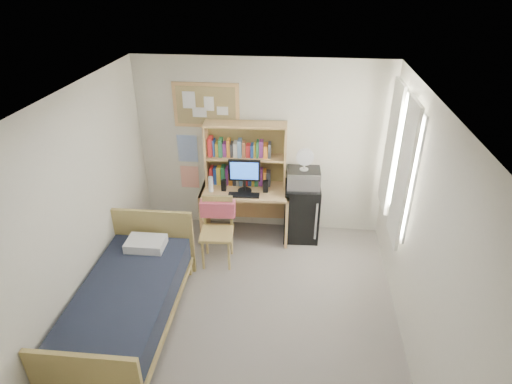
# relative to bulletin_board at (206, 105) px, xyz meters

# --- Properties ---
(floor) EXTENTS (3.60, 4.20, 0.02)m
(floor) POSITION_rel_bulletin_board_xyz_m (0.78, -2.08, -1.93)
(floor) COLOR gray
(floor) RESTS_ON ground
(ceiling) EXTENTS (3.60, 4.20, 0.02)m
(ceiling) POSITION_rel_bulletin_board_xyz_m (0.78, -2.08, 0.68)
(ceiling) COLOR white
(ceiling) RESTS_ON wall_back
(wall_back) EXTENTS (3.60, 0.04, 2.60)m
(wall_back) POSITION_rel_bulletin_board_xyz_m (0.78, 0.02, -0.62)
(wall_back) COLOR silver
(wall_back) RESTS_ON floor
(wall_left) EXTENTS (0.04, 4.20, 2.60)m
(wall_left) POSITION_rel_bulletin_board_xyz_m (-1.02, -2.08, -0.62)
(wall_left) COLOR silver
(wall_left) RESTS_ON floor
(wall_right) EXTENTS (0.04, 4.20, 2.60)m
(wall_right) POSITION_rel_bulletin_board_xyz_m (2.58, -2.08, -0.62)
(wall_right) COLOR silver
(wall_right) RESTS_ON floor
(window_unit) EXTENTS (0.10, 1.40, 1.70)m
(window_unit) POSITION_rel_bulletin_board_xyz_m (2.53, -0.88, -0.32)
(window_unit) COLOR white
(window_unit) RESTS_ON wall_right
(curtain_left) EXTENTS (0.04, 0.55, 1.70)m
(curtain_left) POSITION_rel_bulletin_board_xyz_m (2.50, -1.28, -0.32)
(curtain_left) COLOR white
(curtain_left) RESTS_ON wall_right
(curtain_right) EXTENTS (0.04, 0.55, 1.70)m
(curtain_right) POSITION_rel_bulletin_board_xyz_m (2.50, -0.48, -0.32)
(curtain_right) COLOR white
(curtain_right) RESTS_ON wall_right
(bulletin_board) EXTENTS (0.94, 0.03, 0.64)m
(bulletin_board) POSITION_rel_bulletin_board_xyz_m (0.00, 0.00, 0.00)
(bulletin_board) COLOR #A38D56
(bulletin_board) RESTS_ON wall_back
(poster_wave) EXTENTS (0.30, 0.01, 0.42)m
(poster_wave) POSITION_rel_bulletin_board_xyz_m (-0.32, 0.01, -0.67)
(poster_wave) COLOR #2A54AB
(poster_wave) RESTS_ON wall_back
(poster_japan) EXTENTS (0.28, 0.01, 0.36)m
(poster_japan) POSITION_rel_bulletin_board_xyz_m (-0.32, 0.01, -1.14)
(poster_japan) COLOR #EF4F2A
(poster_japan) RESTS_ON wall_back
(desk) EXTENTS (1.29, 0.68, 0.79)m
(desk) POSITION_rel_bulletin_board_xyz_m (0.58, -0.32, -1.52)
(desk) COLOR #DFAE6C
(desk) RESTS_ON floor
(desk_chair) EXTENTS (0.50, 0.50, 0.95)m
(desk_chair) POSITION_rel_bulletin_board_xyz_m (0.28, -1.01, -1.45)
(desk_chair) COLOR tan
(desk_chair) RESTS_ON floor
(mini_fridge) EXTENTS (0.53, 0.53, 0.86)m
(mini_fridge) POSITION_rel_bulletin_board_xyz_m (1.41, -0.26, -1.49)
(mini_fridge) COLOR black
(mini_fridge) RESTS_ON floor
(bed) EXTENTS (1.04, 2.05, 0.56)m
(bed) POSITION_rel_bulletin_board_xyz_m (-0.49, -2.30, -1.64)
(bed) COLOR black
(bed) RESTS_ON floor
(hutch) EXTENTS (1.17, 0.34, 0.95)m
(hutch) POSITION_rel_bulletin_board_xyz_m (0.57, -0.17, -0.65)
(hutch) COLOR #DFAE6C
(hutch) RESTS_ON desk
(monitor) EXTENTS (0.45, 0.05, 0.48)m
(monitor) POSITION_rel_bulletin_board_xyz_m (0.58, -0.38, -0.89)
(monitor) COLOR black
(monitor) RESTS_ON desk
(keyboard) EXTENTS (0.44, 0.16, 0.02)m
(keyboard) POSITION_rel_bulletin_board_xyz_m (0.59, -0.52, -1.12)
(keyboard) COLOR black
(keyboard) RESTS_ON desk
(speaker_left) EXTENTS (0.07, 0.07, 0.17)m
(speaker_left) POSITION_rel_bulletin_board_xyz_m (0.28, -0.39, -1.04)
(speaker_left) COLOR black
(speaker_left) RESTS_ON desk
(speaker_right) EXTENTS (0.07, 0.07, 0.17)m
(speaker_right) POSITION_rel_bulletin_board_xyz_m (0.88, -0.37, -1.04)
(speaker_right) COLOR black
(speaker_right) RESTS_ON desk
(water_bottle) EXTENTS (0.07, 0.07, 0.23)m
(water_bottle) POSITION_rel_bulletin_board_xyz_m (0.10, -0.44, -1.01)
(water_bottle) COLOR silver
(water_bottle) RESTS_ON desk
(hoodie) EXTENTS (0.48, 0.17, 0.23)m
(hoodie) POSITION_rel_bulletin_board_xyz_m (0.27, -0.81, -1.19)
(hoodie) COLOR #CC4D61
(hoodie) RESTS_ON desk_chair
(microwave) EXTENTS (0.48, 0.37, 0.27)m
(microwave) POSITION_rel_bulletin_board_xyz_m (1.41, -0.28, -0.93)
(microwave) COLOR silver
(microwave) RESTS_ON mini_fridge
(desk_fan) EXTENTS (0.25, 0.25, 0.30)m
(desk_fan) POSITION_rel_bulletin_board_xyz_m (1.41, -0.28, -0.64)
(desk_fan) COLOR silver
(desk_fan) RESTS_ON microwave
(pillow) EXTENTS (0.47, 0.33, 0.11)m
(pillow) POSITION_rel_bulletin_board_xyz_m (-0.50, -1.55, -1.30)
(pillow) COLOR silver
(pillow) RESTS_ON bed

